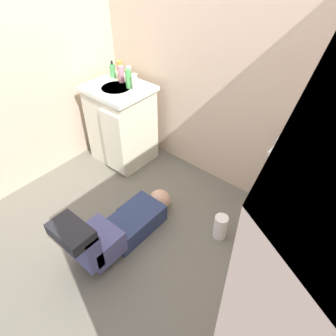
# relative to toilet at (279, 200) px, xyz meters

# --- Properties ---
(ground_plane) EXTENTS (3.01, 3.08, 0.04)m
(ground_plane) POSITION_rel_toilet_xyz_m (-0.85, -0.75, -0.39)
(ground_plane) COLOR #646054
(wall_back) EXTENTS (2.67, 0.08, 2.40)m
(wall_back) POSITION_rel_toilet_xyz_m (-0.85, 0.33, 0.83)
(wall_back) COLOR beige
(wall_back) RESTS_ON ground_plane
(wall_left) EXTENTS (0.08, 2.08, 2.40)m
(wall_left) POSITION_rel_toilet_xyz_m (-2.15, -0.75, 0.83)
(wall_left) COLOR beige
(wall_left) RESTS_ON ground_plane
(toilet) EXTENTS (0.36, 0.46, 0.75)m
(toilet) POSITION_rel_toilet_xyz_m (0.00, 0.00, 0.00)
(toilet) COLOR white
(toilet) RESTS_ON ground_plane
(vanity_cabinet) EXTENTS (0.60, 0.53, 0.82)m
(vanity_cabinet) POSITION_rel_toilet_xyz_m (-1.69, -0.06, 0.05)
(vanity_cabinet) COLOR beige
(vanity_cabinet) RESTS_ON ground_plane
(faucet) EXTENTS (0.02, 0.02, 0.10)m
(faucet) POSITION_rel_toilet_xyz_m (-1.70, 0.08, 0.50)
(faucet) COLOR silver
(faucet) RESTS_ON vanity_cabinet
(person_plumber) EXTENTS (0.39, 1.06, 0.52)m
(person_plumber) POSITION_rel_toilet_xyz_m (-0.90, -0.90, -0.19)
(person_plumber) COLOR navy
(person_plumber) RESTS_ON ground_plane
(tissue_box) EXTENTS (0.22, 0.11, 0.10)m
(tissue_box) POSITION_rel_toilet_xyz_m (-0.05, 0.09, 0.43)
(tissue_box) COLOR silver
(tissue_box) RESTS_ON toilet
(toiletry_bag) EXTENTS (0.12, 0.09, 0.11)m
(toiletry_bag) POSITION_rel_toilet_xyz_m (0.10, 0.09, 0.44)
(toiletry_bag) COLOR #26262D
(toiletry_bag) RESTS_ON toilet
(soap_dispenser) EXTENTS (0.06, 0.06, 0.17)m
(soap_dispenser) POSITION_rel_toilet_xyz_m (-1.89, 0.06, 0.52)
(soap_dispenser) COLOR #489D55
(soap_dispenser) RESTS_ON vanity_cabinet
(bottle_amber) EXTENTS (0.05, 0.05, 0.18)m
(bottle_amber) POSITION_rel_toilet_xyz_m (-1.80, 0.08, 0.54)
(bottle_amber) COLOR #BF8C31
(bottle_amber) RESTS_ON vanity_cabinet
(bottle_pink) EXTENTS (0.05, 0.05, 0.16)m
(bottle_pink) POSITION_rel_toilet_xyz_m (-1.74, 0.04, 0.53)
(bottle_pink) COLOR pink
(bottle_pink) RESTS_ON vanity_cabinet
(bottle_clear) EXTENTS (0.04, 0.04, 0.16)m
(bottle_clear) POSITION_rel_toilet_xyz_m (-1.67, 0.07, 0.53)
(bottle_clear) COLOR silver
(bottle_clear) RESTS_ON vanity_cabinet
(bottle_green) EXTENTS (0.06, 0.06, 0.17)m
(bottle_green) POSITION_rel_toilet_xyz_m (-1.60, -0.00, 0.54)
(bottle_green) COLOR #4CA152
(bottle_green) RESTS_ON vanity_cabinet
(bottle_white) EXTENTS (0.05, 0.05, 0.16)m
(bottle_white) POSITION_rel_toilet_xyz_m (-1.51, -0.01, 0.53)
(bottle_white) COLOR silver
(bottle_white) RESTS_ON vanity_cabinet
(paper_towel_roll) EXTENTS (0.11, 0.11, 0.22)m
(paper_towel_roll) POSITION_rel_toilet_xyz_m (-0.30, -0.32, -0.26)
(paper_towel_roll) COLOR white
(paper_towel_roll) RESTS_ON ground_plane
(toilet_paper_roll) EXTENTS (0.11, 0.11, 0.10)m
(toilet_paper_roll) POSITION_rel_toilet_xyz_m (0.24, -0.79, -0.32)
(toilet_paper_roll) COLOR white
(toilet_paper_roll) RESTS_ON ground_plane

